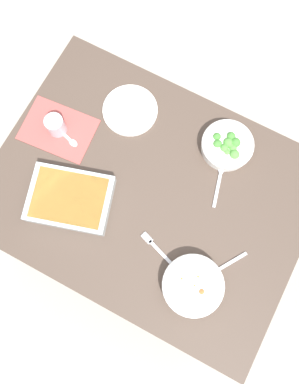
# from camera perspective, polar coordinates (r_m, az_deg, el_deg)

# --- Properties ---
(ground_plane) EXTENTS (6.00, 6.00, 0.00)m
(ground_plane) POSITION_cam_1_polar(r_m,az_deg,el_deg) (2.17, 0.00, -4.35)
(ground_plane) COLOR #B2A899
(dining_table) EXTENTS (1.20, 0.90, 0.74)m
(dining_table) POSITION_cam_1_polar(r_m,az_deg,el_deg) (1.53, 0.00, -0.75)
(dining_table) COLOR #4C3D33
(dining_table) RESTS_ON ground_plane
(placemat) EXTENTS (0.30, 0.22, 0.00)m
(placemat) POSITION_cam_1_polar(r_m,az_deg,el_deg) (1.56, -13.53, 9.12)
(placemat) COLOR #B24C47
(placemat) RESTS_ON dining_table
(stew_bowl) EXTENTS (0.22, 0.22, 0.06)m
(stew_bowl) POSITION_cam_1_polar(r_m,az_deg,el_deg) (1.39, 6.51, -13.76)
(stew_bowl) COLOR silver
(stew_bowl) RESTS_ON dining_table
(broccoli_bowl) EXTENTS (0.20, 0.20, 0.07)m
(broccoli_bowl) POSITION_cam_1_polar(r_m,az_deg,el_deg) (1.50, 11.58, 6.88)
(broccoli_bowl) COLOR silver
(broccoli_bowl) RESTS_ON dining_table
(baking_dish) EXTENTS (0.35, 0.30, 0.06)m
(baking_dish) POSITION_cam_1_polar(r_m,az_deg,el_deg) (1.44, -11.84, -1.02)
(baking_dish) COLOR silver
(baking_dish) RESTS_ON dining_table
(drink_cup) EXTENTS (0.07, 0.07, 0.08)m
(drink_cup) POSITION_cam_1_polar(r_m,az_deg,el_deg) (1.53, -13.85, 9.63)
(drink_cup) COLOR #B2BCC6
(drink_cup) RESTS_ON dining_table
(side_plate) EXTENTS (0.22, 0.22, 0.01)m
(side_plate) POSITION_cam_1_polar(r_m,az_deg,el_deg) (1.55, -2.92, 12.15)
(side_plate) COLOR white
(side_plate) RESTS_ON dining_table
(spoon_by_stew) EXTENTS (0.11, 0.16, 0.01)m
(spoon_by_stew) POSITION_cam_1_polar(r_m,az_deg,el_deg) (1.43, 10.58, -11.22)
(spoon_by_stew) COLOR silver
(spoon_by_stew) RESTS_ON dining_table
(spoon_by_broccoli) EXTENTS (0.06, 0.17, 0.01)m
(spoon_by_broccoli) POSITION_cam_1_polar(r_m,az_deg,el_deg) (1.48, 10.45, 1.93)
(spoon_by_broccoli) COLOR silver
(spoon_by_broccoli) RESTS_ON dining_table
(spoon_spare) EXTENTS (0.17, 0.06, 0.01)m
(spoon_spare) POSITION_cam_1_polar(r_m,az_deg,el_deg) (1.54, -12.46, 8.19)
(spoon_spare) COLOR silver
(spoon_spare) RESTS_ON dining_table
(fork_on_table) EXTENTS (0.17, 0.07, 0.01)m
(fork_on_table) POSITION_cam_1_polar(r_m,az_deg,el_deg) (1.41, 1.09, -8.44)
(fork_on_table) COLOR silver
(fork_on_table) RESTS_ON dining_table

